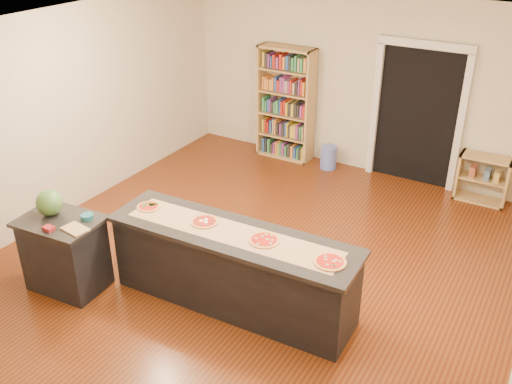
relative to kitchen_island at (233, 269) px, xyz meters
The scene contains 16 objects.
room 1.11m from the kitchen_island, 106.09° to the left, with size 6.00×7.00×2.80m.
doorway 4.17m from the kitchen_island, 79.65° to the left, with size 1.40×0.09×2.21m.
kitchen_island is the anchor object (origin of this frame).
side_counter 1.93m from the kitchen_island, 159.05° to the right, with size 0.89×0.65×0.88m.
bookshelf 4.13m from the kitchen_island, 110.00° to the left, with size 0.95×0.34×1.90m, color tan.
low_shelf 4.29m from the kitchen_island, 64.39° to the left, with size 0.72×0.31×0.72m, color tan.
waste_bin 3.83m from the kitchen_island, 98.23° to the left, with size 0.27×0.27×0.39m, color #5B71CC.
kraft_paper 0.45m from the kitchen_island, 87.75° to the right, with size 2.39×0.43×0.00m, color tan.
watermelon 2.15m from the kitchen_island, 161.87° to the right, with size 0.29×0.29×0.29m, color #144214.
cutting_board 1.72m from the kitchen_island, 153.14° to the right, with size 0.28×0.19×0.02m, color tan.
package_red 2.00m from the kitchen_island, 152.51° to the right, with size 0.12×0.08×0.04m, color maroon.
package_teal 1.69m from the kitchen_island, 161.46° to the right, with size 0.14×0.14×0.05m, color #195966.
pizza_a 1.19m from the kitchen_island, behind, with size 0.27×0.27×0.02m.
pizza_b 0.59m from the kitchen_island, behind, with size 0.30×0.30×0.02m.
pizza_c 0.59m from the kitchen_island, ahead, with size 0.30×0.30×0.02m.
pizza_d 1.19m from the kitchen_island, ahead, with size 0.30×0.30×0.02m.
Camera 1 is at (2.94, -4.80, 4.02)m, focal length 40.00 mm.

